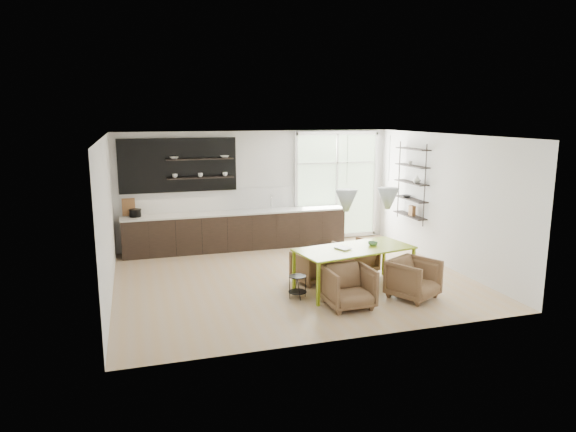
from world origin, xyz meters
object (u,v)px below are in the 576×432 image
object	(u,v)px
armchair_front_left	(349,287)
armchair_back_right	(355,257)
armchair_back_left	(312,267)
wire_stool	(298,284)
dining_table	(354,251)
armchair_front_right	(414,279)

from	to	relation	value
armchair_front_left	armchair_back_right	bearing A→B (deg)	60.64
armchair_back_left	wire_stool	world-z (taller)	armchair_back_left
dining_table	armchair_front_left	xyz separation A→B (m)	(-0.47, -0.83, -0.39)
dining_table	armchair_back_left	size ratio (longest dim) A/B	3.45
armchair_back_right	wire_stool	distance (m)	1.97
dining_table	armchair_back_left	bearing A→B (deg)	124.08
armchair_front_left	armchair_front_right	world-z (taller)	armchair_front_left
dining_table	armchair_back_right	world-z (taller)	dining_table
dining_table	armchair_front_right	size ratio (longest dim) A/B	2.98
dining_table	armchair_back_right	distance (m)	1.12
dining_table	armchair_back_right	xyz separation A→B (m)	(0.45, 0.93, -0.41)
armchair_back_right	armchair_front_right	distance (m)	1.74
armchair_front_left	wire_stool	bearing A→B (deg)	134.77
armchair_back_right	armchair_front_right	size ratio (longest dim) A/B	0.96
dining_table	armchair_back_right	size ratio (longest dim) A/B	3.11
armchair_back_right	wire_stool	xyz separation A→B (m)	(-1.64, -1.09, -0.08)
armchair_back_left	armchair_back_right	distance (m)	1.12
wire_stool	armchair_front_left	bearing A→B (deg)	-43.56
dining_table	armchair_front_left	distance (m)	1.04
wire_stool	armchair_back_left	bearing A→B (deg)	54.73
dining_table	armchair_back_left	distance (m)	1.00
armchair_back_left	armchair_front_right	xyz separation A→B (m)	(1.47, -1.40, 0.05)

